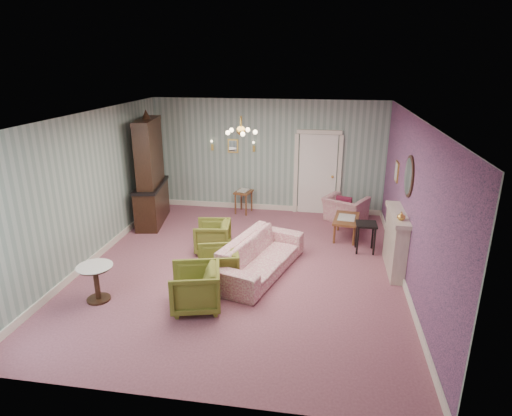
% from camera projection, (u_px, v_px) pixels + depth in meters
% --- Properties ---
extents(floor, '(7.00, 7.00, 0.00)m').
position_uv_depth(floor, '(243.00, 268.00, 8.39)').
color(floor, '#9A596C').
rests_on(floor, ground).
extents(ceiling, '(7.00, 7.00, 0.00)m').
position_uv_depth(ceiling, '(241.00, 116.00, 7.44)').
color(ceiling, white).
rests_on(ceiling, ground).
extents(wall_back, '(6.00, 0.00, 6.00)m').
position_uv_depth(wall_back, '(267.00, 156.00, 11.18)').
color(wall_back, gray).
rests_on(wall_back, ground).
extents(wall_front, '(6.00, 0.00, 6.00)m').
position_uv_depth(wall_front, '(180.00, 293.00, 4.65)').
color(wall_front, gray).
rests_on(wall_front, ground).
extents(wall_left, '(0.00, 7.00, 7.00)m').
position_uv_depth(wall_left, '(90.00, 189.00, 8.37)').
color(wall_left, gray).
rests_on(wall_left, ground).
extents(wall_right, '(0.00, 7.00, 7.00)m').
position_uv_depth(wall_right, '(412.00, 205.00, 7.46)').
color(wall_right, gray).
rests_on(wall_right, ground).
extents(wall_right_floral, '(0.00, 7.00, 7.00)m').
position_uv_depth(wall_right_floral, '(411.00, 205.00, 7.46)').
color(wall_right_floral, '#C4629A').
rests_on(wall_right_floral, ground).
extents(door, '(1.12, 0.12, 2.16)m').
position_uv_depth(door, '(317.00, 173.00, 11.07)').
color(door, white).
rests_on(door, floor).
extents(olive_chair_a, '(0.89, 0.93, 0.79)m').
position_uv_depth(olive_chair_a, '(195.00, 286.00, 6.91)').
color(olive_chair_a, olive).
rests_on(olive_chair_a, floor).
extents(olive_chair_b, '(0.84, 0.87, 0.73)m').
position_uv_depth(olive_chair_b, '(218.00, 264.00, 7.70)').
color(olive_chair_b, olive).
rests_on(olive_chair_b, floor).
extents(olive_chair_c, '(0.74, 0.78, 0.72)m').
position_uv_depth(olive_chair_c, '(213.00, 235.00, 9.00)').
color(olive_chair_c, olive).
rests_on(olive_chair_c, floor).
extents(sofa_chintz, '(1.33, 2.43, 0.91)m').
position_uv_depth(sofa_chintz, '(260.00, 250.00, 8.07)').
color(sofa_chintz, '#AD4669').
rests_on(sofa_chintz, floor).
extents(wingback_chair, '(1.13, 1.00, 0.83)m').
position_uv_depth(wingback_chair, '(346.00, 205.00, 10.71)').
color(wingback_chair, '#AD4669').
rests_on(wingback_chair, floor).
extents(dresser, '(0.81, 1.68, 2.69)m').
position_uv_depth(dresser, '(149.00, 169.00, 10.31)').
color(dresser, black).
rests_on(dresser, floor).
extents(fireplace, '(0.30, 1.40, 1.16)m').
position_uv_depth(fireplace, '(395.00, 241.00, 8.14)').
color(fireplace, beige).
rests_on(fireplace, floor).
extents(mantel_vase, '(0.15, 0.15, 0.15)m').
position_uv_depth(mantel_vase, '(401.00, 216.00, 7.56)').
color(mantel_vase, gold).
rests_on(mantel_vase, fireplace).
extents(oval_mirror, '(0.04, 0.76, 0.84)m').
position_uv_depth(oval_mirror, '(409.00, 176.00, 7.71)').
color(oval_mirror, white).
rests_on(oval_mirror, wall_right).
extents(framed_print, '(0.04, 0.34, 0.42)m').
position_uv_depth(framed_print, '(397.00, 172.00, 9.05)').
color(framed_print, gold).
rests_on(framed_print, wall_right).
extents(coffee_table, '(0.64, 1.00, 0.48)m').
position_uv_depth(coffee_table, '(346.00, 228.00, 9.74)').
color(coffee_table, brown).
rests_on(coffee_table, floor).
extents(side_table_black, '(0.43, 0.43, 0.63)m').
position_uv_depth(side_table_black, '(365.00, 237.00, 9.00)').
color(side_table_black, black).
rests_on(side_table_black, floor).
extents(pedestal_table, '(0.75, 0.75, 0.64)m').
position_uv_depth(pedestal_table, '(97.00, 283.00, 7.16)').
color(pedestal_table, black).
rests_on(pedestal_table, floor).
extents(nesting_table, '(0.48, 0.56, 0.64)m').
position_uv_depth(nesting_table, '(244.00, 201.00, 11.31)').
color(nesting_table, brown).
rests_on(nesting_table, floor).
extents(gilt_mirror_back, '(0.28, 0.06, 0.36)m').
position_uv_depth(gilt_mirror_back, '(233.00, 146.00, 11.20)').
color(gilt_mirror_back, gold).
rests_on(gilt_mirror_back, wall_back).
extents(sconce_left, '(0.16, 0.12, 0.30)m').
position_uv_depth(sconce_left, '(212.00, 146.00, 11.26)').
color(sconce_left, gold).
rests_on(sconce_left, wall_back).
extents(sconce_right, '(0.16, 0.12, 0.30)m').
position_uv_depth(sconce_right, '(254.00, 147.00, 11.10)').
color(sconce_right, gold).
rests_on(sconce_right, wall_back).
extents(chandelier, '(0.56, 0.56, 0.36)m').
position_uv_depth(chandelier, '(241.00, 132.00, 7.53)').
color(chandelier, gold).
rests_on(chandelier, ceiling).
extents(burgundy_cushion, '(0.41, 0.28, 0.39)m').
position_uv_depth(burgundy_cushion, '(344.00, 204.00, 10.55)').
color(burgundy_cushion, maroon).
rests_on(burgundy_cushion, wingback_chair).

